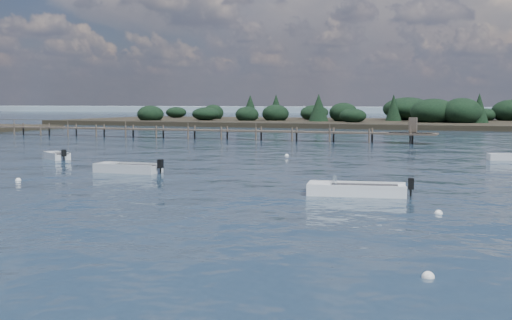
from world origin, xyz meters
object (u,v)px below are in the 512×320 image
at_px(tender_far_grey, 57,157).
at_px(jetty, 191,130).
at_px(dinghy_mid_grey, 128,170).
at_px(tender_far_grey_b, 506,158).
at_px(dinghy_mid_white_a, 356,192).

bearing_deg(tender_far_grey, jetty, 96.07).
bearing_deg(dinghy_mid_grey, tender_far_grey_b, 38.46).
height_order(tender_far_grey, jetty, jetty).
xyz_separation_m(dinghy_mid_grey, tender_far_grey, (-10.09, 6.02, -0.00)).
relative_size(tender_far_grey_b, jetty, 0.05).
distance_m(dinghy_mid_grey, jetty, 36.85).
height_order(dinghy_mid_white_a, tender_far_grey, dinghy_mid_white_a).
xyz_separation_m(tender_far_grey, jetty, (-3.02, 28.41, 0.84)).
distance_m(dinghy_mid_white_a, dinghy_mid_grey, 15.75).
height_order(tender_far_grey_b, dinghy_mid_white_a, dinghy_mid_white_a).
bearing_deg(tender_far_grey, tender_far_grey_b, 19.43).
relative_size(dinghy_mid_white_a, jetty, 0.08).
distance_m(tender_far_grey_b, jetty, 38.83).
bearing_deg(jetty, tender_far_grey_b, -26.30).
xyz_separation_m(dinghy_mid_white_a, jetty, (-28.24, 38.82, 0.84)).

